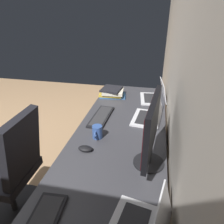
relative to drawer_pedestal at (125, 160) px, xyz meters
The scene contains 11 objects.
wall_back 1.04m from the drawer_pedestal, 102.37° to the left, with size 5.27×0.10×2.60m, color beige.
desk 0.39m from the drawer_pedestal, ahead, with size 2.34×0.73×0.73m.
drawer_pedestal is the anchor object (origin of this frame).
monitor_primary 0.82m from the drawer_pedestal, 25.10° to the left, with size 0.49×0.20×0.45m.
laptop_leftmost 0.49m from the drawer_pedestal, 124.72° to the left, with size 0.36×0.27×0.20m.
laptop_center 0.78m from the drawer_pedestal, 159.06° to the left, with size 0.36×0.29×0.21m.
keyboard_main 0.47m from the drawer_pedestal, 108.81° to the right, with size 0.43×0.16×0.02m.
mouse_main 0.62m from the drawer_pedestal, 28.34° to the right, with size 0.06×0.10×0.03m, color black.
book_stack_near 0.78m from the drawer_pedestal, 157.61° to the right, with size 0.25×0.31×0.10m.
coffee_mug 0.53m from the drawer_pedestal, 37.48° to the right, with size 0.12×0.08×0.10m.
office_chair 0.96m from the drawer_pedestal, 58.56° to the right, with size 0.56×0.56×0.97m.
Camera 1 is at (1.64, 2.14, 1.65)m, focal length 33.62 mm.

